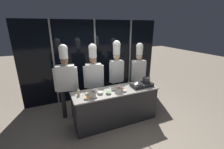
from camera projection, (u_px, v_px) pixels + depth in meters
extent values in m
plane|color=gray|center=(116.00, 120.00, 4.16)|extent=(24.00, 24.00, 0.00)
cube|color=black|center=(95.00, 60.00, 5.24)|extent=(4.79, 0.04, 2.70)
cube|color=gray|center=(54.00, 64.00, 4.69)|extent=(0.05, 0.05, 2.70)
cube|color=gray|center=(96.00, 61.00, 5.20)|extent=(0.05, 0.05, 2.70)
cube|color=gray|center=(130.00, 57.00, 5.72)|extent=(0.05, 0.05, 2.70)
cube|color=#2D2D30|center=(116.00, 106.00, 4.02)|extent=(2.19, 0.65, 0.89)
cube|color=#A39E93|center=(116.00, 91.00, 3.88)|extent=(2.25, 0.69, 0.03)
cube|color=#28282B|center=(142.00, 85.00, 4.11)|extent=(0.59, 0.32, 0.10)
cylinder|color=black|center=(138.00, 83.00, 4.04)|extent=(0.23, 0.23, 0.01)
cylinder|color=black|center=(141.00, 88.00, 3.90)|extent=(0.03, 0.01, 0.03)
cylinder|color=black|center=(146.00, 82.00, 4.14)|extent=(0.23, 0.23, 0.01)
cylinder|color=black|center=(150.00, 86.00, 4.01)|extent=(0.03, 0.01, 0.03)
cylinder|color=#232326|center=(138.00, 83.00, 4.03)|extent=(0.27, 0.27, 0.01)
cone|color=#232326|center=(138.00, 83.00, 4.03)|extent=(0.29, 0.29, 0.04)
cylinder|color=black|center=(143.00, 85.00, 3.81)|extent=(0.02, 0.22, 0.02)
cylinder|color=#333335|center=(146.00, 80.00, 4.12)|extent=(0.20, 0.20, 0.12)
torus|color=#333335|center=(146.00, 78.00, 4.10)|extent=(0.21, 0.21, 0.01)
torus|color=#333335|center=(143.00, 79.00, 4.06)|extent=(0.01, 0.05, 0.05)
torus|color=#333335|center=(150.00, 78.00, 4.15)|extent=(0.01, 0.05, 0.05)
cylinder|color=beige|center=(79.00, 93.00, 3.57)|extent=(0.07, 0.07, 0.13)
cone|color=white|center=(78.00, 89.00, 3.54)|extent=(0.06, 0.06, 0.04)
cylinder|color=silver|center=(119.00, 87.00, 3.99)|extent=(0.11, 0.11, 0.05)
torus|color=silver|center=(119.00, 86.00, 3.98)|extent=(0.12, 0.12, 0.01)
cylinder|color=#EAA893|center=(119.00, 87.00, 3.99)|extent=(0.09, 0.09, 0.03)
cylinder|color=silver|center=(108.00, 93.00, 3.65)|extent=(0.13, 0.13, 0.05)
torus|color=silver|center=(108.00, 92.00, 3.65)|extent=(0.13, 0.13, 0.01)
cylinder|color=#4C9E47|center=(108.00, 92.00, 3.65)|extent=(0.11, 0.11, 0.03)
cylinder|color=silver|center=(87.00, 98.00, 3.41)|extent=(0.13, 0.13, 0.03)
torus|color=silver|center=(87.00, 98.00, 3.40)|extent=(0.13, 0.13, 0.01)
cylinder|color=orange|center=(87.00, 98.00, 3.40)|extent=(0.11, 0.11, 0.02)
cylinder|color=silver|center=(95.00, 90.00, 3.80)|extent=(0.16, 0.16, 0.05)
torus|color=silver|center=(95.00, 90.00, 3.79)|extent=(0.16, 0.16, 0.01)
cylinder|color=silver|center=(95.00, 90.00, 3.79)|extent=(0.13, 0.13, 0.03)
cylinder|color=silver|center=(88.00, 94.00, 3.61)|extent=(0.11, 0.11, 0.04)
torus|color=silver|center=(88.00, 93.00, 3.60)|extent=(0.11, 0.11, 0.01)
cylinder|color=#E0C689|center=(88.00, 93.00, 3.61)|extent=(0.09, 0.09, 0.02)
cylinder|color=silver|center=(113.00, 89.00, 3.86)|extent=(0.11, 0.11, 0.05)
torus|color=silver|center=(113.00, 88.00, 3.85)|extent=(0.11, 0.11, 0.01)
cylinder|color=#382319|center=(113.00, 89.00, 3.85)|extent=(0.09, 0.09, 0.03)
cylinder|color=silver|center=(124.00, 91.00, 3.77)|extent=(0.11, 0.11, 0.04)
torus|color=silver|center=(124.00, 90.00, 3.77)|extent=(0.11, 0.11, 0.01)
cylinder|color=beige|center=(124.00, 91.00, 3.77)|extent=(0.09, 0.09, 0.02)
cylinder|color=silver|center=(123.00, 89.00, 3.90)|extent=(0.11, 0.11, 0.04)
torus|color=silver|center=(123.00, 88.00, 3.90)|extent=(0.11, 0.11, 0.01)
cylinder|color=#B22D1E|center=(123.00, 88.00, 3.90)|extent=(0.09, 0.09, 0.02)
cylinder|color=silver|center=(94.00, 97.00, 3.47)|extent=(0.16, 0.16, 0.04)
torus|color=silver|center=(94.00, 96.00, 3.47)|extent=(0.17, 0.17, 0.01)
cylinder|color=#9E896B|center=(94.00, 96.00, 3.47)|extent=(0.13, 0.13, 0.02)
cylinder|color=silver|center=(100.00, 93.00, 3.65)|extent=(0.14, 0.14, 0.05)
torus|color=silver|center=(100.00, 92.00, 3.64)|extent=(0.15, 0.15, 0.01)
cylinder|color=silver|center=(100.00, 92.00, 3.65)|extent=(0.12, 0.12, 0.03)
cube|color=#B2B5BA|center=(105.00, 88.00, 3.96)|extent=(0.19, 0.02, 0.01)
ellipsoid|color=#B2B5BA|center=(110.00, 87.00, 4.01)|extent=(0.09, 0.06, 0.02)
cylinder|color=#232326|center=(73.00, 103.00, 4.24)|extent=(0.12, 0.12, 0.85)
cylinder|color=#232326|center=(64.00, 104.00, 4.19)|extent=(0.12, 0.12, 0.85)
cube|color=white|center=(66.00, 78.00, 3.97)|extent=(0.50, 0.32, 0.69)
cylinder|color=white|center=(76.00, 78.00, 4.00)|extent=(0.09, 0.09, 0.63)
cylinder|color=white|center=(55.00, 80.00, 3.89)|extent=(0.09, 0.09, 0.63)
sphere|color=brown|center=(64.00, 61.00, 3.83)|extent=(0.20, 0.20, 0.20)
cylinder|color=white|center=(63.00, 54.00, 3.77)|extent=(0.21, 0.21, 0.25)
sphere|color=white|center=(63.00, 49.00, 3.73)|extent=(0.23, 0.23, 0.23)
cylinder|color=#232326|center=(99.00, 99.00, 4.51)|extent=(0.11, 0.11, 0.83)
cylinder|color=#232326|center=(91.00, 100.00, 4.45)|extent=(0.11, 0.11, 0.83)
cube|color=white|center=(94.00, 75.00, 4.24)|extent=(0.47, 0.29, 0.67)
cylinder|color=white|center=(102.00, 76.00, 4.27)|extent=(0.09, 0.09, 0.62)
cylinder|color=white|center=(85.00, 77.00, 4.16)|extent=(0.09, 0.09, 0.62)
sphere|color=#A87A5B|center=(93.00, 60.00, 4.10)|extent=(0.20, 0.20, 0.20)
cylinder|color=white|center=(93.00, 53.00, 4.04)|extent=(0.21, 0.21, 0.27)
sphere|color=white|center=(92.00, 48.00, 4.00)|extent=(0.22, 0.22, 0.22)
cylinder|color=#4C4C51|center=(119.00, 93.00, 4.84)|extent=(0.09, 0.09, 0.84)
cylinder|color=#4C4C51|center=(113.00, 94.00, 4.77)|extent=(0.09, 0.09, 0.84)
cube|color=white|center=(116.00, 71.00, 4.57)|extent=(0.37, 0.21, 0.68)
cylinder|color=white|center=(123.00, 71.00, 4.61)|extent=(0.07, 0.07, 0.63)
cylinder|color=white|center=(110.00, 73.00, 4.48)|extent=(0.07, 0.07, 0.63)
sphere|color=beige|center=(117.00, 56.00, 4.42)|extent=(0.20, 0.20, 0.20)
cylinder|color=white|center=(117.00, 49.00, 4.36)|extent=(0.21, 0.21, 0.29)
sphere|color=white|center=(117.00, 44.00, 4.31)|extent=(0.23, 0.23, 0.23)
cylinder|color=#4C4C51|center=(140.00, 90.00, 5.11)|extent=(0.11, 0.11, 0.81)
cylinder|color=#4C4C51|center=(134.00, 92.00, 5.02)|extent=(0.11, 0.11, 0.81)
cube|color=white|center=(138.00, 70.00, 4.83)|extent=(0.41, 0.22, 0.66)
cylinder|color=white|center=(145.00, 70.00, 4.90)|extent=(0.08, 0.08, 0.60)
cylinder|color=white|center=(133.00, 72.00, 4.72)|extent=(0.08, 0.08, 0.60)
sphere|color=beige|center=(139.00, 57.00, 4.69)|extent=(0.19, 0.19, 0.19)
cylinder|color=white|center=(139.00, 51.00, 4.64)|extent=(0.20, 0.20, 0.26)
sphere|color=white|center=(140.00, 46.00, 4.59)|extent=(0.22, 0.22, 0.22)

